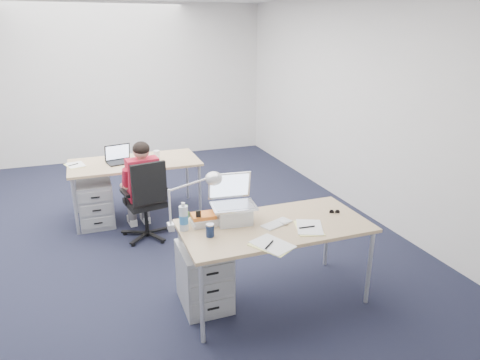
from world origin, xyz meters
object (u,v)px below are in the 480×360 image
at_px(can_koozie, 210,230).
at_px(drawer_pedestal_far, 96,203).
at_px(office_chair, 147,216).
at_px(sunglasses, 335,212).
at_px(desk_near, 275,229).
at_px(wireless_keyboard, 277,224).
at_px(computer_mouse, 283,222).
at_px(desk_lamp, 187,201).
at_px(silver_laptop, 234,200).
at_px(headphones, 231,213).
at_px(desk_far, 135,165).
at_px(bear_figurine, 184,213).
at_px(dark_laptop, 120,154).
at_px(drawer_pedestal_near, 204,276).
at_px(water_bottle, 184,216).
at_px(seated_person, 141,187).
at_px(book_stack, 204,219).
at_px(cordless_phone, 198,219).
at_px(far_cup, 157,155).

bearing_deg(can_koozie, drawer_pedestal_far, 110.30).
height_order(office_chair, sunglasses, office_chair).
distance_m(desk_near, wireless_keyboard, 0.06).
xyz_separation_m(computer_mouse, desk_lamp, (-0.78, 0.21, 0.23)).
distance_m(silver_laptop, can_koozie, 0.36).
xyz_separation_m(office_chair, headphones, (0.59, -1.29, 0.48)).
xyz_separation_m(desk_near, computer_mouse, (0.07, -0.02, 0.06)).
distance_m(desk_far, bear_figurine, 2.02).
distance_m(wireless_keyboard, dark_laptop, 2.56).
height_order(desk_near, headphones, headphones).
xyz_separation_m(drawer_pedestal_near, water_bottle, (-0.15, 0.03, 0.58)).
distance_m(seated_person, can_koozie, 1.85).
relative_size(book_stack, dark_laptop, 0.67).
bearing_deg(seated_person, desk_far, 83.24).
distance_m(computer_mouse, headphones, 0.49).
height_order(computer_mouse, cordless_phone, cordless_phone).
xyz_separation_m(wireless_keyboard, dark_laptop, (-1.07, 2.32, 0.11)).
relative_size(can_koozie, desk_lamp, 0.23).
height_order(drawer_pedestal_near, wireless_keyboard, wireless_keyboard).
height_order(office_chair, wireless_keyboard, office_chair).
bearing_deg(desk_lamp, desk_near, -27.34).
xyz_separation_m(drawer_pedestal_near, drawer_pedestal_far, (-0.81, 2.07, 0.00)).
bearing_deg(silver_laptop, can_koozie, -137.79).
bearing_deg(wireless_keyboard, headphones, 109.92).
height_order(wireless_keyboard, cordless_phone, cordless_phone).
distance_m(seated_person, cordless_phone, 1.65).
distance_m(can_koozie, water_bottle, 0.26).
bearing_deg(bear_figurine, drawer_pedestal_near, -35.24).
height_order(headphones, can_koozie, can_koozie).
bearing_deg(far_cup, sunglasses, -62.26).
xyz_separation_m(desk_near, desk_lamp, (-0.71, 0.20, 0.29)).
height_order(computer_mouse, sunglasses, computer_mouse).
height_order(office_chair, seated_person, seated_person).
relative_size(can_koozie, book_stack, 0.51).
bearing_deg(computer_mouse, sunglasses, -10.37).
xyz_separation_m(drawer_pedestal_near, sunglasses, (1.21, -0.10, 0.47)).
xyz_separation_m(desk_far, wireless_keyboard, (0.90, -2.33, 0.05)).
distance_m(computer_mouse, dark_laptop, 2.59).
bearing_deg(drawer_pedestal_far, seated_person, -39.28).
bearing_deg(headphones, sunglasses, 1.70).
height_order(wireless_keyboard, can_koozie, can_koozie).
distance_m(drawer_pedestal_far, water_bottle, 2.22).
relative_size(can_koozie, dark_laptop, 0.34).
bearing_deg(cordless_phone, headphones, 33.35).
distance_m(sunglasses, desk_lamp, 1.35).
bearing_deg(sunglasses, desk_near, -156.21).
distance_m(office_chair, dark_laptop, 0.92).
distance_m(office_chair, book_stack, 1.53).
height_order(office_chair, computer_mouse, office_chair).
bearing_deg(can_koozie, seated_person, 99.63).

